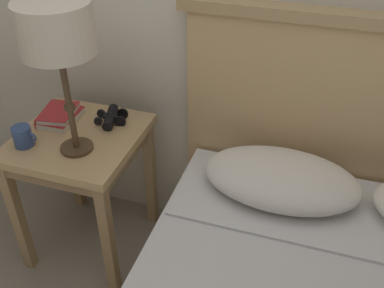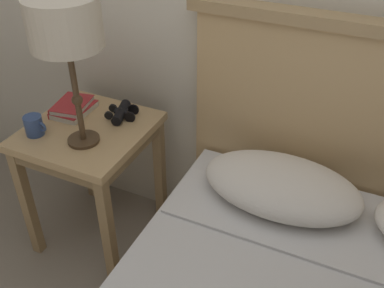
% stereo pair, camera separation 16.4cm
% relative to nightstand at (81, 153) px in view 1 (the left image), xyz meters
% --- Properties ---
extents(nightstand, '(0.50, 0.52, 0.63)m').
position_rel_nightstand_xyz_m(nightstand, '(0.00, 0.00, 0.00)').
color(nightstand, tan).
rests_on(nightstand, ground_plane).
extents(table_lamp, '(0.26, 0.26, 0.59)m').
position_rel_nightstand_xyz_m(table_lamp, '(0.05, -0.09, 0.58)').
color(table_lamp, '#4C3823').
rests_on(table_lamp, nightstand).
extents(book_on_nightstand, '(0.15, 0.20, 0.03)m').
position_rel_nightstand_xyz_m(book_on_nightstand, '(-0.13, 0.08, 0.11)').
color(book_on_nightstand, silver).
rests_on(book_on_nightstand, nightstand).
extents(book_stacked_on_top, '(0.17, 0.20, 0.02)m').
position_rel_nightstand_xyz_m(book_stacked_on_top, '(-0.14, 0.08, 0.13)').
color(book_stacked_on_top, silver).
rests_on(book_stacked_on_top, book_on_nightstand).
extents(binoculars_pair, '(0.15, 0.16, 0.05)m').
position_rel_nightstand_xyz_m(binoculars_pair, '(0.09, 0.14, 0.12)').
color(binoculars_pair, black).
rests_on(binoculars_pair, nightstand).
extents(coffee_mug, '(0.10, 0.08, 0.08)m').
position_rel_nightstand_xyz_m(coffee_mug, '(-0.16, -0.13, 0.14)').
color(coffee_mug, '#334C84').
rests_on(coffee_mug, nightstand).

